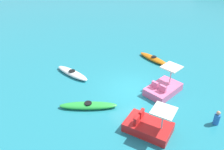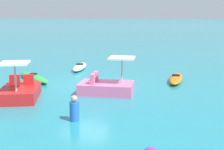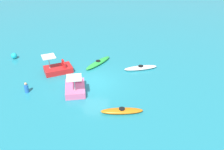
% 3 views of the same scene
% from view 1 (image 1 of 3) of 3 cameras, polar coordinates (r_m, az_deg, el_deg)
% --- Properties ---
extents(ground_plane, '(600.00, 600.00, 0.00)m').
position_cam_1_polar(ground_plane, '(15.85, 5.23, -3.79)').
color(ground_plane, teal).
extents(kayak_orange, '(3.00, 1.19, 0.37)m').
position_cam_1_polar(kayak_orange, '(19.68, 9.97, 3.85)').
color(kayak_orange, orange).
rests_on(kayak_orange, ground_plane).
extents(kayak_white, '(3.12, 1.77, 0.37)m').
position_cam_1_polar(kayak_white, '(17.64, -9.52, 0.47)').
color(kayak_white, white).
rests_on(kayak_white, ground_plane).
extents(kayak_green, '(2.21, 3.37, 0.37)m').
position_cam_1_polar(kayak_green, '(14.34, -5.72, -7.30)').
color(kayak_green, green).
rests_on(kayak_green, ground_plane).
extents(pedal_boat_red, '(2.83, 2.53, 1.68)m').
position_cam_1_polar(pedal_boat_red, '(12.85, 8.77, -12.00)').
color(pedal_boat_red, red).
rests_on(pedal_boat_red, ground_plane).
extents(pedal_boat_pink, '(2.11, 2.72, 1.68)m').
position_cam_1_polar(pedal_boat_pink, '(15.79, 12.24, -3.11)').
color(pedal_boat_pink, pink).
rests_on(pedal_boat_pink, ground_plane).
extents(person_near_shore, '(0.42, 0.42, 0.88)m').
position_cam_1_polar(person_near_shore, '(14.25, 23.87, -9.50)').
color(person_near_shore, blue).
rests_on(person_near_shore, ground_plane).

